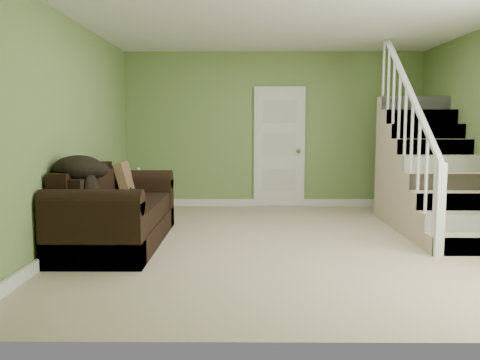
{
  "coord_description": "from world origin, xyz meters",
  "views": [
    {
      "loc": [
        -0.51,
        -5.88,
        1.4
      ],
      "look_at": [
        -0.55,
        0.25,
        0.72
      ],
      "focal_mm": 38.0,
      "sensor_mm": 36.0,
      "label": 1
    }
  ],
  "objects_px": {
    "sofa": "(114,215)",
    "cat": "(132,196)",
    "side_table": "(135,201)",
    "banana": "(135,203)"
  },
  "relations": [
    {
      "from": "cat",
      "to": "banana",
      "type": "xyz_separation_m",
      "value": [
        0.05,
        -0.09,
        -0.06
      ]
    },
    {
      "from": "banana",
      "to": "cat",
      "type": "bearing_deg",
      "value": 124.4
    },
    {
      "from": "sofa",
      "to": "cat",
      "type": "height_order",
      "value": "sofa"
    },
    {
      "from": "sofa",
      "to": "side_table",
      "type": "bearing_deg",
      "value": 92.46
    },
    {
      "from": "sofa",
      "to": "cat",
      "type": "xyz_separation_m",
      "value": [
        0.24,
        -0.1,
        0.23
      ]
    },
    {
      "from": "side_table",
      "to": "cat",
      "type": "height_order",
      "value": "side_table"
    },
    {
      "from": "sofa",
      "to": "cat",
      "type": "distance_m",
      "value": 0.34
    },
    {
      "from": "sofa",
      "to": "banana",
      "type": "height_order",
      "value": "sofa"
    },
    {
      "from": "side_table",
      "to": "banana",
      "type": "relative_size",
      "value": 3.99
    },
    {
      "from": "side_table",
      "to": "cat",
      "type": "xyz_separation_m",
      "value": [
        0.3,
        -1.56,
        0.3
      ]
    }
  ]
}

